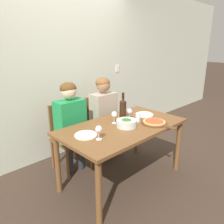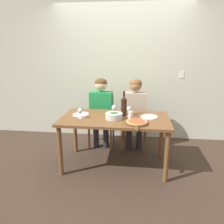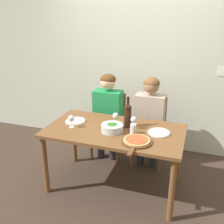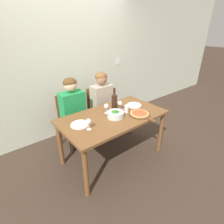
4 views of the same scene
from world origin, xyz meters
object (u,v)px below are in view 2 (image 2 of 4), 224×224
Objects in this scene: person_woman at (101,107)px; broccoli_bowl at (114,116)px; wine_glass_right at (129,109)px; water_tumbler at (131,115)px; pizza_on_board at (137,123)px; dinner_plate_left at (81,114)px; chair_right at (135,119)px; dinner_plate_right at (149,117)px; person_man at (135,108)px; wine_glass_centre at (114,108)px; chair_left at (102,118)px; wine_bottle at (124,106)px; wine_glass_left at (80,111)px.

broccoli_bowl is at bearing -66.39° from person_woman.
wine_glass_right is 0.13m from water_tumbler.
wine_glass_right reaches higher than broccoli_bowl.
pizza_on_board is 4.13× the size of water_tumbler.
dinner_plate_left is at bearing 166.61° from broccoli_bowl.
chair_right is at bearing 86.59° from water_tumbler.
dinner_plate_left is 0.54× the size of pizza_on_board.
person_woman is 0.76m from broccoli_bowl.
dinner_plate_right is at bearing -72.44° from chair_right.
dinner_plate_right is at bearing 58.85° from pizza_on_board.
wine_glass_right is (-0.07, -0.56, 0.12)m from person_man.
chair_right is at bearing 64.22° from wine_glass_centre.
chair_left is 0.75× the size of person_man.
wine_bottle reaches higher than water_tumbler.
broccoli_bowl is (-0.28, -0.81, 0.30)m from chair_right.
wine_bottle reaches higher than dinner_plate_right.
wine_bottle reaches higher than wine_glass_centre.
water_tumbler is at bearing -77.10° from wine_glass_right.
chair_left reaches higher than broccoli_bowl.
dinner_plate_right is 1.61× the size of wine_glass_left.
person_man reaches higher than water_tumbler.
wine_glass_centre is (0.28, -0.51, 0.12)m from person_woman.
dinner_plate_right is at bearing -7.00° from wine_glass_centre.
person_man is at bearing 82.41° from wine_glass_right.
person_woman is (-0.59, -0.11, 0.24)m from chair_right.
wine_glass_left is at bearing -164.46° from wine_glass_right.
water_tumbler is (0.03, -0.12, -0.05)m from wine_glass_right.
water_tumbler is (-0.26, -0.10, 0.05)m from dinner_plate_right.
pizza_on_board is at bearing -28.52° from broccoli_bowl.
chair_right is at bearing 92.30° from pizza_on_board.
broccoli_bowl is 0.48m from wine_glass_left.
wine_glass_centre reaches higher than pizza_on_board.
wine_glass_right is (0.51, -0.67, 0.36)m from chair_left.
chair_right is at bearing 0.00° from chair_left.
person_man is 5.07× the size of broccoli_bowl.
person_woman is at bearing 144.29° from dinner_plate_right.
person_woman is 2.71× the size of pizza_on_board.
person_woman is 1.07m from pizza_on_board.
broccoli_bowl is (-0.13, -0.18, -0.10)m from wine_bottle.
wine_glass_left is at bearing -102.55° from person_woman.
chair_left is 0.92m from broccoli_bowl.
person_woman is 5.04× the size of dinner_plate_right.
wine_glass_left is (-0.60, -0.23, -0.04)m from wine_bottle.
person_man is 3.39× the size of wine_bottle.
chair_left reaches higher than wine_glass_right.
person_man is at bearing 73.40° from wine_bottle.
wine_glass_left and wine_glass_right have the same top height.
wine_glass_right reaches higher than water_tumbler.
wine_glass_left reaches higher than water_tumbler.
broccoli_bowl is at bearing 5.81° from wine_glass_left.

